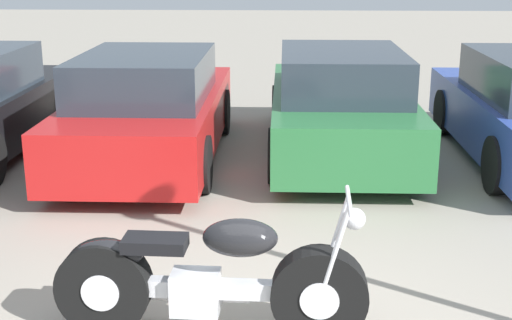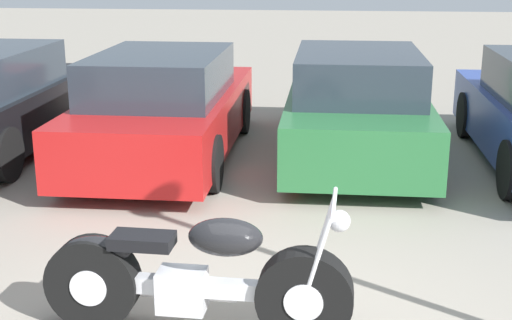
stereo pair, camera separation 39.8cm
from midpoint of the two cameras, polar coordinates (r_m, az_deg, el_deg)
name	(u,v)px [view 2 (the right image)]	position (r m, az deg, el deg)	size (l,w,h in m)	color
motorcycle	(193,278)	(5.06, -2.78, -9.47)	(2.20, 0.62, 1.04)	black
parked_car_red	(165,108)	(9.33, -6.06, 4.15)	(1.83, 4.47, 1.42)	red
parked_car_green	(356,106)	(9.52, 9.20, 4.27)	(1.83, 4.47, 1.42)	#286B38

